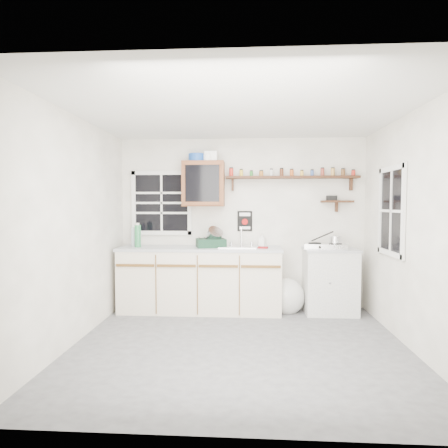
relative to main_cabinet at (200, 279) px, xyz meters
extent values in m
cube|color=#4A4A4D|center=(0.58, -1.30, -0.47)|extent=(3.60, 3.20, 0.02)
cube|color=silver|center=(0.58, -1.30, 2.05)|extent=(3.60, 3.20, 0.02)
cube|color=#B1AB9E|center=(-1.23, -1.30, 0.79)|extent=(0.02, 3.20, 2.50)
cube|color=#B1AB9E|center=(2.40, -1.30, 0.79)|extent=(0.02, 3.20, 2.50)
cube|color=#B1AB9E|center=(0.58, 0.31, 0.79)|extent=(3.60, 0.02, 2.50)
cube|color=#B1AB9E|center=(0.58, -2.91, 0.79)|extent=(3.60, 0.02, 2.50)
cube|color=beige|center=(0.00, 0.00, -0.02)|extent=(2.27, 0.60, 0.88)
cube|color=#999BA1|center=(0.00, 0.00, 0.44)|extent=(2.31, 0.62, 0.04)
cube|color=brown|center=(-0.85, -0.31, 0.24)|extent=(0.53, 0.02, 0.03)
cube|color=brown|center=(-0.28, -0.31, 0.24)|extent=(0.53, 0.02, 0.03)
cube|color=brown|center=(0.28, -0.31, 0.24)|extent=(0.53, 0.02, 0.03)
cube|color=brown|center=(0.85, -0.31, 0.24)|extent=(0.53, 0.02, 0.03)
cube|color=#B4B3AD|center=(1.83, 0.03, -0.02)|extent=(0.70, 0.55, 0.88)
cube|color=#999BA1|center=(1.83, 0.03, 0.43)|extent=(0.73, 0.57, 0.03)
cube|color=silver|center=(0.53, 0.00, 0.46)|extent=(0.52, 0.44, 0.03)
cylinder|color=silver|center=(0.58, 0.16, 0.60)|extent=(0.02, 0.02, 0.28)
cylinder|color=silver|center=(0.58, 0.10, 0.73)|extent=(0.02, 0.14, 0.02)
cube|color=#5C2C17|center=(0.03, 0.15, 1.36)|extent=(0.60, 0.30, 0.65)
cube|color=black|center=(0.03, -0.01, 1.36)|extent=(0.48, 0.02, 0.52)
cylinder|color=#174297|center=(-0.06, 0.15, 1.74)|extent=(0.24, 0.24, 0.11)
cube|color=white|center=(0.14, 0.15, 1.76)|extent=(0.18, 0.15, 0.14)
cylinder|color=white|center=(0.10, 0.10, 1.74)|extent=(0.12, 0.12, 0.10)
cube|color=black|center=(1.31, 0.21, 1.46)|extent=(1.91, 0.18, 0.04)
cube|color=black|center=(0.45, 0.25, 1.36)|extent=(0.03, 0.10, 0.18)
cube|color=black|center=(2.17, 0.25, 1.36)|extent=(0.03, 0.10, 0.18)
cylinder|color=red|center=(0.43, 0.21, 1.53)|extent=(0.06, 0.06, 0.11)
cylinder|color=black|center=(0.43, 0.21, 1.60)|extent=(0.05, 0.05, 0.02)
cylinder|color=gold|center=(0.58, 0.21, 1.52)|extent=(0.05, 0.05, 0.09)
cylinder|color=black|center=(0.58, 0.21, 1.57)|extent=(0.05, 0.05, 0.02)
cylinder|color=#267226|center=(0.73, 0.21, 1.51)|extent=(0.05, 0.05, 0.07)
cylinder|color=black|center=(0.73, 0.21, 1.55)|extent=(0.04, 0.04, 0.02)
cylinder|color=#99591E|center=(0.87, 0.21, 1.51)|extent=(0.06, 0.06, 0.07)
cylinder|color=black|center=(0.87, 0.21, 1.56)|extent=(0.05, 0.05, 0.02)
cylinder|color=silver|center=(1.02, 0.21, 1.52)|extent=(0.05, 0.05, 0.09)
cylinder|color=black|center=(1.02, 0.21, 1.58)|extent=(0.04, 0.04, 0.02)
cylinder|color=#4C2614|center=(1.16, 0.21, 1.53)|extent=(0.06, 0.06, 0.10)
cylinder|color=black|center=(1.16, 0.21, 1.59)|extent=(0.05, 0.05, 0.02)
cylinder|color=#B24C19|center=(1.31, 0.21, 1.52)|extent=(0.06, 0.06, 0.09)
cylinder|color=black|center=(1.31, 0.21, 1.57)|extent=(0.05, 0.05, 0.02)
cylinder|color=gold|center=(1.46, 0.21, 1.51)|extent=(0.05, 0.05, 0.07)
cylinder|color=black|center=(1.46, 0.21, 1.56)|extent=(0.04, 0.04, 0.02)
cylinder|color=#334C8C|center=(1.60, 0.21, 1.52)|extent=(0.05, 0.05, 0.08)
cylinder|color=black|center=(1.60, 0.21, 1.56)|extent=(0.04, 0.04, 0.02)
cylinder|color=maroon|center=(1.75, 0.21, 1.53)|extent=(0.05, 0.05, 0.10)
cylinder|color=black|center=(1.75, 0.21, 1.59)|extent=(0.05, 0.05, 0.02)
cylinder|color=#BF8C3F|center=(1.89, 0.21, 1.53)|extent=(0.06, 0.06, 0.11)
cylinder|color=black|center=(1.89, 0.21, 1.59)|extent=(0.05, 0.05, 0.02)
cylinder|color=brown|center=(2.04, 0.21, 1.52)|extent=(0.06, 0.06, 0.09)
cylinder|color=black|center=(2.04, 0.21, 1.58)|extent=(0.05, 0.05, 0.02)
cylinder|color=red|center=(2.19, 0.21, 1.51)|extent=(0.06, 0.06, 0.07)
cylinder|color=black|center=(2.19, 0.21, 1.56)|extent=(0.05, 0.05, 0.02)
cube|color=black|center=(1.96, 0.22, 1.11)|extent=(0.45, 0.15, 0.03)
cube|color=black|center=(1.96, 0.26, 1.03)|extent=(0.03, 0.08, 0.14)
cube|color=black|center=(1.88, 0.22, 1.16)|extent=(0.14, 0.10, 0.07)
cube|color=black|center=(0.63, 0.29, 0.82)|extent=(0.22, 0.01, 0.30)
cube|color=white|center=(0.63, 0.28, 0.92)|extent=(0.16, 0.00, 0.05)
cylinder|color=#A50C0C|center=(0.63, 0.28, 0.81)|extent=(0.09, 0.01, 0.09)
cube|color=white|center=(0.63, 0.28, 0.72)|extent=(0.16, 0.00, 0.04)
cube|color=black|center=(-0.62, 0.29, 1.09)|extent=(0.85, 0.02, 0.90)
cube|color=silver|center=(-0.62, 0.29, 1.09)|extent=(0.93, 0.03, 0.98)
cube|color=black|center=(2.37, -0.75, 0.99)|extent=(0.02, 0.70, 1.00)
cube|color=silver|center=(2.37, -0.75, 0.99)|extent=(0.03, 0.78, 1.08)
cylinder|color=silver|center=(-0.97, 0.04, 0.60)|extent=(0.08, 0.08, 0.28)
cylinder|color=white|center=(-0.97, 0.04, 0.75)|extent=(0.04, 0.04, 0.03)
cylinder|color=#297B44|center=(-0.89, -0.06, 0.62)|extent=(0.09, 0.09, 0.31)
cylinder|color=white|center=(-0.89, -0.06, 0.79)|extent=(0.05, 0.05, 0.03)
cube|color=black|center=(0.15, 0.01, 0.52)|extent=(0.47, 0.39, 0.12)
cylinder|color=silver|center=(0.21, 0.01, 0.64)|extent=(0.33, 0.33, 0.24)
imported|color=white|center=(0.89, 0.21, 0.55)|extent=(0.11, 0.11, 0.18)
cube|color=maroon|center=(0.89, -0.08, 0.47)|extent=(0.15, 0.14, 0.02)
cube|color=silver|center=(1.76, 0.01, 0.48)|extent=(0.61, 0.38, 0.07)
cylinder|color=black|center=(1.61, 0.01, 0.53)|extent=(0.17, 0.17, 0.01)
cylinder|color=black|center=(1.90, 0.01, 0.53)|extent=(0.17, 0.17, 0.01)
cylinder|color=silver|center=(1.90, 0.01, 0.57)|extent=(0.17, 0.17, 0.10)
cylinder|color=black|center=(1.73, 0.09, 0.61)|extent=(0.28, 0.20, 0.17)
ellipsoid|color=silver|center=(1.23, 0.02, -0.24)|extent=(0.46, 0.42, 0.48)
cone|color=silver|center=(1.25, 0.02, -0.02)|extent=(0.13, 0.13, 0.13)
camera|label=1|loc=(0.66, -5.27, 1.07)|focal=30.00mm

